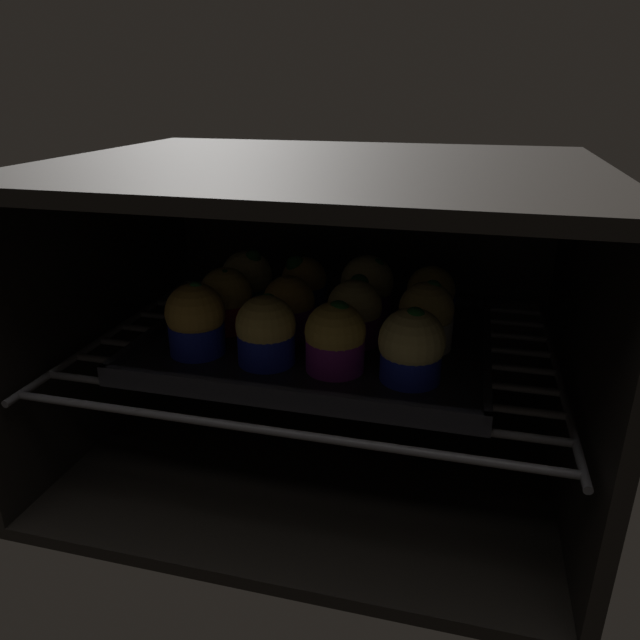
{
  "coord_description": "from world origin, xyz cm",
  "views": [
    {
      "loc": [
        16.13,
        -41.04,
        43.13
      ],
      "look_at": [
        0.0,
        21.76,
        17.3
      ],
      "focal_mm": 33.26,
      "sensor_mm": 36.0,
      "label": 1
    }
  ],
  "objects_px": {
    "muffin_row1_col0": "(226,300)",
    "baking_tray": "(320,340)",
    "muffin_row0_col0": "(196,320)",
    "muffin_row0_col2": "(335,339)",
    "muffin_row2_col1": "(304,286)",
    "muffin_row2_col2": "(367,288)",
    "muffin_row0_col1": "(266,332)",
    "muffin_row1_col1": "(289,307)",
    "muffin_row2_col0": "(247,281)",
    "muffin_row0_col3": "(411,347)",
    "muffin_row1_col3": "(426,317)",
    "muffin_row1_col2": "(354,313)",
    "muffin_row2_col3": "(430,297)"
  },
  "relations": [
    {
      "from": "muffin_row1_col1",
      "to": "muffin_row2_col3",
      "type": "distance_m",
      "value": 0.18
    },
    {
      "from": "muffin_row0_col0",
      "to": "muffin_row0_col2",
      "type": "distance_m",
      "value": 0.16
    },
    {
      "from": "muffin_row0_col2",
      "to": "muffin_row1_col2",
      "type": "relative_size",
      "value": 0.98
    },
    {
      "from": "muffin_row0_col1",
      "to": "muffin_row2_col0",
      "type": "bearing_deg",
      "value": 117.33
    },
    {
      "from": "muffin_row2_col2",
      "to": "muffin_row1_col3",
      "type": "bearing_deg",
      "value": -42.57
    },
    {
      "from": "muffin_row1_col0",
      "to": "muffin_row2_col2",
      "type": "bearing_deg",
      "value": 26.21
    },
    {
      "from": "muffin_row0_col1",
      "to": "muffin_row1_col1",
      "type": "height_order",
      "value": "muffin_row0_col1"
    },
    {
      "from": "muffin_row0_col1",
      "to": "muffin_row2_col3",
      "type": "distance_m",
      "value": 0.23
    },
    {
      "from": "muffin_row2_col0",
      "to": "muffin_row2_col2",
      "type": "distance_m",
      "value": 0.16
    },
    {
      "from": "muffin_row0_col1",
      "to": "muffin_row2_col2",
      "type": "relative_size",
      "value": 0.92
    },
    {
      "from": "baking_tray",
      "to": "muffin_row1_col1",
      "type": "bearing_deg",
      "value": 174.54
    },
    {
      "from": "muffin_row0_col0",
      "to": "muffin_row0_col2",
      "type": "xyz_separation_m",
      "value": [
        0.16,
        -0.0,
        -0.0
      ]
    },
    {
      "from": "muffin_row1_col3",
      "to": "muffin_row2_col0",
      "type": "distance_m",
      "value": 0.25
    },
    {
      "from": "baking_tray",
      "to": "muffin_row0_col3",
      "type": "bearing_deg",
      "value": -35.79
    },
    {
      "from": "baking_tray",
      "to": "muffin_row1_col3",
      "type": "height_order",
      "value": "muffin_row1_col3"
    },
    {
      "from": "muffin_row1_col1",
      "to": "muffin_row1_col3",
      "type": "relative_size",
      "value": 0.89
    },
    {
      "from": "muffin_row0_col1",
      "to": "muffin_row1_col2",
      "type": "relative_size",
      "value": 0.96
    },
    {
      "from": "muffin_row0_col2",
      "to": "muffin_row1_col0",
      "type": "height_order",
      "value": "same"
    },
    {
      "from": "muffin_row1_col2",
      "to": "muffin_row2_col2",
      "type": "relative_size",
      "value": 0.96
    },
    {
      "from": "muffin_row1_col2",
      "to": "muffin_row2_col1",
      "type": "distance_m",
      "value": 0.12
    },
    {
      "from": "muffin_row0_col3",
      "to": "muffin_row2_col2",
      "type": "relative_size",
      "value": 0.97
    },
    {
      "from": "muffin_row0_col0",
      "to": "muffin_row0_col3",
      "type": "xyz_separation_m",
      "value": [
        0.24,
        -0.01,
        -0.0
      ]
    },
    {
      "from": "muffin_row0_col1",
      "to": "muffin_row1_col3",
      "type": "relative_size",
      "value": 0.95
    },
    {
      "from": "muffin_row2_col1",
      "to": "muffin_row1_col3",
      "type": "bearing_deg",
      "value": -26.03
    },
    {
      "from": "muffin_row1_col2",
      "to": "muffin_row1_col3",
      "type": "distance_m",
      "value": 0.08
    },
    {
      "from": "muffin_row1_col1",
      "to": "muffin_row2_col2",
      "type": "bearing_deg",
      "value": 41.43
    },
    {
      "from": "muffin_row2_col1",
      "to": "muffin_row0_col3",
      "type": "bearing_deg",
      "value": -46.24
    },
    {
      "from": "baking_tray",
      "to": "muffin_row0_col2",
      "type": "distance_m",
      "value": 0.1
    },
    {
      "from": "muffin_row0_col3",
      "to": "muffin_row1_col2",
      "type": "xyz_separation_m",
      "value": [
        -0.07,
        0.08,
        -0.0
      ]
    },
    {
      "from": "muffin_row0_col1",
      "to": "muffin_row1_col1",
      "type": "distance_m",
      "value": 0.09
    },
    {
      "from": "muffin_row1_col0",
      "to": "muffin_row2_col2",
      "type": "distance_m",
      "value": 0.18
    },
    {
      "from": "muffin_row0_col0",
      "to": "muffin_row2_col2",
      "type": "bearing_deg",
      "value": 42.99
    },
    {
      "from": "muffin_row1_col0",
      "to": "baking_tray",
      "type": "bearing_deg",
      "value": 1.33
    },
    {
      "from": "muffin_row2_col3",
      "to": "muffin_row2_col2",
      "type": "bearing_deg",
      "value": -178.87
    },
    {
      "from": "muffin_row0_col3",
      "to": "muffin_row1_col2",
      "type": "height_order",
      "value": "same"
    },
    {
      "from": "muffin_row1_col2",
      "to": "muffin_row2_col3",
      "type": "relative_size",
      "value": 1.07
    },
    {
      "from": "muffin_row0_col3",
      "to": "muffin_row2_col3",
      "type": "xyz_separation_m",
      "value": [
        0.01,
        0.16,
        -0.0
      ]
    },
    {
      "from": "muffin_row0_col0",
      "to": "muffin_row2_col1",
      "type": "relative_size",
      "value": 1.1
    },
    {
      "from": "muffin_row1_col0",
      "to": "muffin_row1_col3",
      "type": "distance_m",
      "value": 0.24
    },
    {
      "from": "muffin_row0_col0",
      "to": "muffin_row1_col2",
      "type": "xyz_separation_m",
      "value": [
        0.16,
        0.07,
        -0.0
      ]
    },
    {
      "from": "muffin_row2_col2",
      "to": "muffin_row2_col3",
      "type": "distance_m",
      "value": 0.08
    },
    {
      "from": "muffin_row1_col0",
      "to": "muffin_row2_col0",
      "type": "bearing_deg",
      "value": 92.39
    },
    {
      "from": "muffin_row1_col0",
      "to": "muffin_row1_col2",
      "type": "xyz_separation_m",
      "value": [
        0.16,
        -0.0,
        -0.0
      ]
    },
    {
      "from": "muffin_row0_col0",
      "to": "muffin_row2_col3",
      "type": "distance_m",
      "value": 0.29
    },
    {
      "from": "muffin_row1_col3",
      "to": "muffin_row2_col2",
      "type": "distance_m",
      "value": 0.11
    },
    {
      "from": "baking_tray",
      "to": "muffin_row2_col3",
      "type": "distance_m",
      "value": 0.15
    },
    {
      "from": "muffin_row0_col2",
      "to": "muffin_row2_col3",
      "type": "xyz_separation_m",
      "value": [
        0.08,
        0.16,
        -0.0
      ]
    },
    {
      "from": "muffin_row2_col0",
      "to": "muffin_row1_col1",
      "type": "bearing_deg",
      "value": -42.15
    },
    {
      "from": "muffin_row2_col0",
      "to": "muffin_row0_col1",
      "type": "bearing_deg",
      "value": -62.67
    },
    {
      "from": "muffin_row1_col2",
      "to": "muffin_row0_col1",
      "type": "bearing_deg",
      "value": -135.7
    }
  ]
}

